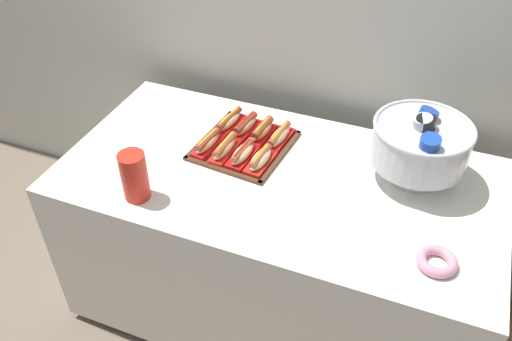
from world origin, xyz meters
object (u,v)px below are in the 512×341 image
at_px(hot_dog_2, 242,154).
at_px(serving_tray, 244,146).
at_px(hot_dog_5, 245,126).
at_px(donut, 437,261).
at_px(hot_dog_3, 260,160).
at_px(hot_dog_6, 262,131).
at_px(buffet_table, 276,241).
at_px(hot_dog_4, 229,122).
at_px(cup_stack, 134,176).
at_px(hot_dog_1, 225,148).
at_px(hot_dog_0, 208,143).
at_px(punch_bowl, 421,143).
at_px(hot_dog_7, 279,137).

bearing_deg(hot_dog_2, serving_tray, 109.02).
bearing_deg(serving_tray, hot_dog_5, 109.02).
bearing_deg(donut, serving_tray, 156.31).
relative_size(hot_dog_3, hot_dog_6, 0.98).
xyz_separation_m(buffet_table, hot_dog_6, (-0.14, 0.19, 0.39)).
height_order(hot_dog_4, donut, hot_dog_4).
height_order(cup_stack, donut, cup_stack).
xyz_separation_m(hot_dog_4, donut, (0.87, -0.43, -0.02)).
xyz_separation_m(hot_dog_4, hot_dog_5, (0.07, -0.01, 0.00)).
xyz_separation_m(hot_dog_1, cup_stack, (-0.19, -0.32, 0.05)).
distance_m(buffet_table, serving_tray, 0.42).
height_order(hot_dog_0, punch_bowl, punch_bowl).
distance_m(hot_dog_4, hot_dog_5, 0.08).
bearing_deg(hot_dog_0, hot_dog_4, 84.57).
bearing_deg(punch_bowl, hot_dog_2, -167.16).
xyz_separation_m(serving_tray, donut, (0.77, -0.34, 0.01)).
bearing_deg(donut, buffet_table, 158.79).
bearing_deg(hot_dog_0, hot_dog_5, 60.13).
bearing_deg(hot_dog_1, hot_dog_5, 84.57).
distance_m(serving_tray, hot_dog_6, 0.10).
bearing_deg(hot_dog_7, buffet_table, -71.24).
bearing_deg(hot_dog_7, hot_dog_6, 174.57).
relative_size(buffet_table, hot_dog_2, 9.68).
distance_m(buffet_table, punch_bowl, 0.71).
bearing_deg(serving_tray, hot_dog_7, 30.83).
xyz_separation_m(hot_dog_4, hot_dog_6, (0.15, -0.01, 0.00)).
relative_size(buffet_table, hot_dog_1, 9.27).
xyz_separation_m(hot_dog_0, hot_dog_6, (0.16, 0.15, 0.00)).
relative_size(hot_dog_3, donut, 1.30).
distance_m(hot_dog_0, hot_dog_3, 0.23).
bearing_deg(hot_dog_3, donut, -20.20).
xyz_separation_m(hot_dog_5, hot_dog_7, (0.15, -0.01, -0.00)).
xyz_separation_m(hot_dog_7, punch_bowl, (0.52, -0.02, 0.12)).
xyz_separation_m(hot_dog_2, hot_dog_7, (0.09, 0.16, -0.00)).
xyz_separation_m(hot_dog_0, hot_dog_4, (0.02, 0.16, -0.00)).
distance_m(serving_tray, donut, 0.84).
height_order(hot_dog_0, hot_dog_2, hot_dog_0).
bearing_deg(buffet_table, serving_tray, 148.92).
bearing_deg(hot_dog_4, punch_bowl, -3.01).
bearing_deg(hot_dog_1, donut, -17.64).
relative_size(serving_tray, hot_dog_2, 2.35).
distance_m(hot_dog_1, hot_dog_5, 0.17).
height_order(hot_dog_6, donut, hot_dog_6).
distance_m(hot_dog_4, hot_dog_7, 0.23).
bearing_deg(hot_dog_7, serving_tray, -149.17).
bearing_deg(cup_stack, buffet_table, 35.11).
xyz_separation_m(hot_dog_2, hot_dog_4, (-0.13, 0.18, -0.00)).
relative_size(serving_tray, hot_dog_0, 2.32).
height_order(serving_tray, punch_bowl, punch_bowl).
bearing_deg(serving_tray, hot_dog_6, 60.13).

